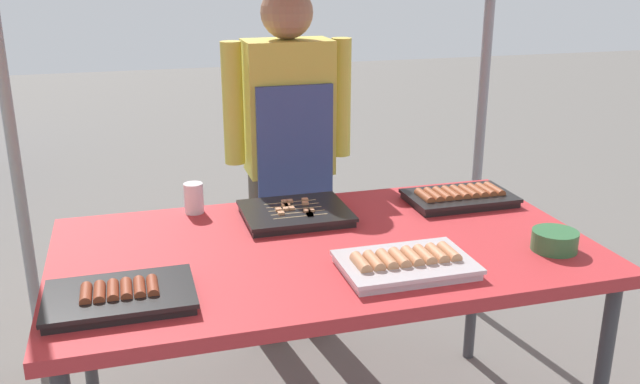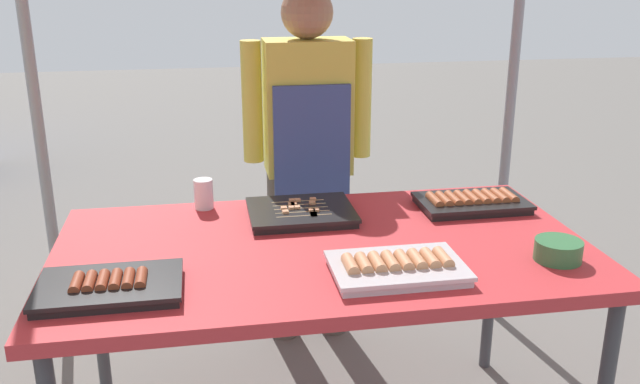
{
  "view_description": "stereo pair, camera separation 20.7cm",
  "coord_description": "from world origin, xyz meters",
  "px_view_note": "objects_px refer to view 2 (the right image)",
  "views": [
    {
      "loc": [
        -0.54,
        -1.84,
        1.56
      ],
      "look_at": [
        0.0,
        0.05,
        0.9
      ],
      "focal_mm": 38.55,
      "sensor_mm": 36.0,
      "label": 1
    },
    {
      "loc": [
        -0.34,
        -1.88,
        1.56
      ],
      "look_at": [
        0.0,
        0.05,
        0.9
      ],
      "focal_mm": 38.55,
      "sensor_mm": 36.0,
      "label": 2
    }
  ],
  "objects_px": {
    "stall_table": "(323,260)",
    "condiment_bowl": "(558,250)",
    "tray_meat_skewers": "(301,212)",
    "tray_spring_rolls": "(472,202)",
    "tray_grilled_sausages": "(397,267)",
    "vendor_woman": "(308,143)",
    "drink_cup_near_edge": "(204,194)",
    "tray_pork_links": "(110,287)"
  },
  "relations": [
    {
      "from": "stall_table",
      "to": "condiment_bowl",
      "type": "height_order",
      "value": "condiment_bowl"
    },
    {
      "from": "tray_meat_skewers",
      "to": "tray_spring_rolls",
      "type": "height_order",
      "value": "tray_spring_rolls"
    },
    {
      "from": "condiment_bowl",
      "to": "tray_grilled_sausages",
      "type": "bearing_deg",
      "value": -178.59
    },
    {
      "from": "vendor_woman",
      "to": "drink_cup_near_edge",
      "type": "bearing_deg",
      "value": 42.46
    },
    {
      "from": "tray_meat_skewers",
      "to": "condiment_bowl",
      "type": "relative_size",
      "value": 2.58
    },
    {
      "from": "stall_table",
      "to": "tray_pork_links",
      "type": "xyz_separation_m",
      "value": [
        -0.6,
        -0.22,
        0.07
      ]
    },
    {
      "from": "tray_grilled_sausages",
      "to": "tray_spring_rolls",
      "type": "distance_m",
      "value": 0.62
    },
    {
      "from": "tray_grilled_sausages",
      "to": "condiment_bowl",
      "type": "xyz_separation_m",
      "value": [
        0.48,
        0.01,
        0.01
      ]
    },
    {
      "from": "condiment_bowl",
      "to": "vendor_woman",
      "type": "relative_size",
      "value": 0.09
    },
    {
      "from": "stall_table",
      "to": "tray_pork_links",
      "type": "bearing_deg",
      "value": -159.45
    },
    {
      "from": "tray_spring_rolls",
      "to": "drink_cup_near_edge",
      "type": "bearing_deg",
      "value": 170.19
    },
    {
      "from": "drink_cup_near_edge",
      "to": "condiment_bowl",
      "type": "bearing_deg",
      "value": -32.01
    },
    {
      "from": "tray_spring_rolls",
      "to": "vendor_woman",
      "type": "xyz_separation_m",
      "value": [
        -0.49,
        0.55,
        0.09
      ]
    },
    {
      "from": "tray_spring_rolls",
      "to": "drink_cup_near_edge",
      "type": "xyz_separation_m",
      "value": [
        -0.91,
        0.16,
        0.03
      ]
    },
    {
      "from": "tray_meat_skewers",
      "to": "drink_cup_near_edge",
      "type": "height_order",
      "value": "drink_cup_near_edge"
    },
    {
      "from": "tray_meat_skewers",
      "to": "vendor_woman",
      "type": "relative_size",
      "value": 0.24
    },
    {
      "from": "drink_cup_near_edge",
      "to": "tray_grilled_sausages",
      "type": "bearing_deg",
      "value": -51.01
    },
    {
      "from": "tray_spring_rolls",
      "to": "condiment_bowl",
      "type": "xyz_separation_m",
      "value": [
        0.07,
        -0.46,
        0.01
      ]
    },
    {
      "from": "stall_table",
      "to": "condiment_bowl",
      "type": "bearing_deg",
      "value": -19.77
    },
    {
      "from": "condiment_bowl",
      "to": "vendor_woman",
      "type": "bearing_deg",
      "value": 119.14
    },
    {
      "from": "tray_pork_links",
      "to": "vendor_woman",
      "type": "distance_m",
      "value": 1.21
    },
    {
      "from": "tray_meat_skewers",
      "to": "condiment_bowl",
      "type": "height_order",
      "value": "condiment_bowl"
    },
    {
      "from": "tray_meat_skewers",
      "to": "stall_table",
      "type": "bearing_deg",
      "value": -82.74
    },
    {
      "from": "tray_pork_links",
      "to": "drink_cup_near_edge",
      "type": "bearing_deg",
      "value": 67.82
    },
    {
      "from": "stall_table",
      "to": "tray_grilled_sausages",
      "type": "relative_size",
      "value": 4.4
    },
    {
      "from": "tray_pork_links",
      "to": "drink_cup_near_edge",
      "type": "distance_m",
      "value": 0.66
    },
    {
      "from": "tray_pork_links",
      "to": "vendor_woman",
      "type": "bearing_deg",
      "value": 56.0
    },
    {
      "from": "tray_spring_rolls",
      "to": "tray_pork_links",
      "type": "bearing_deg",
      "value": -158.69
    },
    {
      "from": "condiment_bowl",
      "to": "drink_cup_near_edge",
      "type": "bearing_deg",
      "value": 147.99
    },
    {
      "from": "tray_meat_skewers",
      "to": "vendor_woman",
      "type": "distance_m",
      "value": 0.56
    },
    {
      "from": "condiment_bowl",
      "to": "drink_cup_near_edge",
      "type": "xyz_separation_m",
      "value": [
        -0.99,
        0.62,
        0.02
      ]
    },
    {
      "from": "stall_table",
      "to": "tray_spring_rolls",
      "type": "relative_size",
      "value": 4.32
    },
    {
      "from": "tray_spring_rolls",
      "to": "vendor_woman",
      "type": "bearing_deg",
      "value": 131.63
    },
    {
      "from": "tray_grilled_sausages",
      "to": "stall_table",
      "type": "bearing_deg",
      "value": 123.78
    },
    {
      "from": "tray_meat_skewers",
      "to": "condiment_bowl",
      "type": "bearing_deg",
      "value": -35.08
    },
    {
      "from": "tray_meat_skewers",
      "to": "tray_pork_links",
      "type": "relative_size",
      "value": 0.95
    },
    {
      "from": "tray_spring_rolls",
      "to": "drink_cup_near_edge",
      "type": "distance_m",
      "value": 0.93
    },
    {
      "from": "tray_meat_skewers",
      "to": "drink_cup_near_edge",
      "type": "relative_size",
      "value": 3.35
    },
    {
      "from": "tray_pork_links",
      "to": "tray_spring_rolls",
      "type": "bearing_deg",
      "value": 21.31
    },
    {
      "from": "tray_grilled_sausages",
      "to": "tray_pork_links",
      "type": "distance_m",
      "value": 0.76
    },
    {
      "from": "stall_table",
      "to": "vendor_woman",
      "type": "height_order",
      "value": "vendor_woman"
    },
    {
      "from": "stall_table",
      "to": "drink_cup_near_edge",
      "type": "distance_m",
      "value": 0.53
    }
  ]
}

